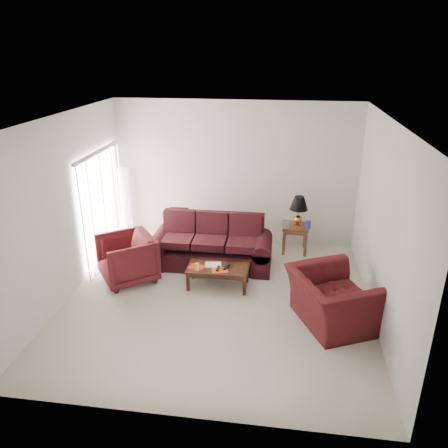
% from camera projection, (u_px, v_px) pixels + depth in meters
% --- Properties ---
extents(floor, '(5.00, 5.00, 0.00)m').
position_uv_depth(floor, '(217.00, 301.00, 7.32)').
color(floor, beige).
rests_on(floor, ground).
extents(blinds, '(0.10, 2.00, 2.16)m').
position_uv_depth(blinds, '(103.00, 207.00, 8.41)').
color(blinds, silver).
rests_on(blinds, ground).
extents(sofa, '(2.33, 1.01, 0.95)m').
position_uv_depth(sofa, '(211.00, 242.00, 8.36)').
color(sofa, black).
rests_on(sofa, ground).
extents(throw_pillow, '(0.40, 0.21, 0.40)m').
position_uv_depth(throw_pillow, '(179.00, 217.00, 8.94)').
color(throw_pillow, black).
rests_on(throw_pillow, sofa).
extents(end_table, '(0.55, 0.55, 0.57)m').
position_uv_depth(end_table, '(295.00, 238.00, 9.00)').
color(end_table, brown).
rests_on(end_table, ground).
extents(table_lamp, '(0.39, 0.39, 0.61)m').
position_uv_depth(table_lamp, '(299.00, 211.00, 8.80)').
color(table_lamp, '#C87E3E').
rests_on(table_lamp, end_table).
extents(clock, '(0.14, 0.06, 0.14)m').
position_uv_depth(clock, '(286.00, 225.00, 8.72)').
color(clock, '#BDBCC0').
rests_on(clock, end_table).
extents(blue_canister, '(0.11, 0.11, 0.15)m').
position_uv_depth(blue_canister, '(308.00, 225.00, 8.73)').
color(blue_canister, '#1B24AF').
rests_on(blue_canister, end_table).
extents(picture_frame, '(0.13, 0.15, 0.05)m').
position_uv_depth(picture_frame, '(286.00, 219.00, 9.02)').
color(picture_frame, silver).
rests_on(picture_frame, end_table).
extents(floor_lamp, '(0.28, 0.28, 1.64)m').
position_uv_depth(floor_lamp, '(126.00, 205.00, 9.32)').
color(floor_lamp, silver).
rests_on(floor_lamp, ground).
extents(armchair_left, '(1.30, 1.29, 0.85)m').
position_uv_depth(armchair_left, '(127.00, 259.00, 7.83)').
color(armchair_left, '#450F15').
rests_on(armchair_left, ground).
extents(armchair_right, '(1.52, 1.60, 0.82)m').
position_uv_depth(armchair_right, '(332.00, 299.00, 6.60)').
color(armchair_right, '#3B0D10').
rests_on(armchair_right, ground).
extents(coffee_table, '(1.18, 0.79, 0.38)m').
position_uv_depth(coffee_table, '(218.00, 277.00, 7.70)').
color(coffee_table, black).
rests_on(coffee_table, ground).
extents(magazine_red, '(0.31, 0.26, 0.02)m').
position_uv_depth(magazine_red, '(197.00, 267.00, 7.61)').
color(magazine_red, red).
rests_on(magazine_red, coffee_table).
extents(magazine_white, '(0.31, 0.25, 0.02)m').
position_uv_depth(magazine_white, '(213.00, 265.00, 7.69)').
color(magazine_white, white).
rests_on(magazine_white, coffee_table).
extents(magazine_orange, '(0.31, 0.26, 0.02)m').
position_uv_depth(magazine_orange, '(220.00, 270.00, 7.51)').
color(magazine_orange, '#DF491A').
rests_on(magazine_orange, coffee_table).
extents(remote_a, '(0.06, 0.18, 0.02)m').
position_uv_depth(remote_a, '(218.00, 269.00, 7.52)').
color(remote_a, black).
rests_on(remote_a, coffee_table).
extents(remote_b, '(0.10, 0.19, 0.02)m').
position_uv_depth(remote_b, '(226.00, 267.00, 7.57)').
color(remote_b, black).
rests_on(remote_b, coffee_table).
extents(yellow_glass, '(0.09, 0.09, 0.13)m').
position_uv_depth(yellow_glass, '(197.00, 267.00, 7.50)').
color(yellow_glass, gold).
rests_on(yellow_glass, coffee_table).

